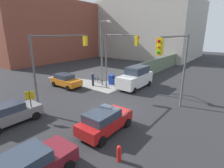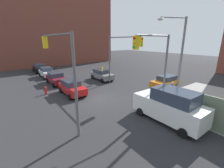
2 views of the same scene
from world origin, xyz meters
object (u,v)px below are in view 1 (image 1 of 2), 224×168
object	(u,v)px
sedan_red	(105,121)
street_lamp_corner	(103,49)
mailbox_blue	(112,79)
hatchback_orange	(66,80)
pedestrian_crossing	(93,79)
traffic_signal_nw_corner	(58,56)
bicycle_leaning_on_fence	(96,80)
traffic_signal_ne_corner	(117,52)
traffic_signal_se_corner	(177,59)
hatchback_gray	(10,113)
fire_hydrant	(119,153)
smokestack	(97,31)
van_white_delivery	(136,78)

from	to	relation	value
sedan_red	street_lamp_corner	bearing A→B (deg)	41.05
mailbox_blue	hatchback_orange	world-z (taller)	hatchback_orange
street_lamp_corner	pedestrian_crossing	distance (m)	4.02
traffic_signal_nw_corner	pedestrian_crossing	distance (m)	7.65
mailbox_blue	sedan_red	size ratio (longest dim) A/B	0.34
mailbox_blue	bicycle_leaning_on_fence	distance (m)	2.32
traffic_signal_ne_corner	street_lamp_corner	distance (m)	2.68
traffic_signal_se_corner	sedan_red	bearing A→B (deg)	152.63
pedestrian_crossing	sedan_red	bearing A→B (deg)	98.92
traffic_signal_ne_corner	hatchback_gray	bearing A→B (deg)	171.08
mailbox_blue	hatchback_orange	xyz separation A→B (m)	(-4.40, 3.93, 0.08)
traffic_signal_se_corner	street_lamp_corner	distance (m)	10.40
fire_hydrant	hatchback_orange	world-z (taller)	hatchback_orange
traffic_signal_se_corner	traffic_signal_ne_corner	world-z (taller)	same
pedestrian_crossing	street_lamp_corner	bearing A→B (deg)	179.93
mailbox_blue	traffic_signal_ne_corner	bearing A→B (deg)	-128.34
street_lamp_corner	hatchback_orange	world-z (taller)	street_lamp_corner
bicycle_leaning_on_fence	street_lamp_corner	bearing A→B (deg)	-108.38
street_lamp_corner	traffic_signal_se_corner	bearing A→B (deg)	-106.41
street_lamp_corner	bicycle_leaning_on_fence	size ratio (longest dim) A/B	4.57
traffic_signal_nw_corner	traffic_signal_se_corner	bearing A→B (deg)	-64.76
smokestack	pedestrian_crossing	bearing A→B (deg)	-138.79
van_white_delivery	hatchback_gray	bearing A→B (deg)	168.38
traffic_signal_nw_corner	bicycle_leaning_on_fence	xyz separation A→B (m)	(7.75, 2.70, -4.32)
mailbox_blue	fire_hydrant	size ratio (longest dim) A/B	1.52
fire_hydrant	sedan_red	bearing A→B (deg)	54.63
hatchback_gray	traffic_signal_nw_corner	bearing A→B (deg)	-1.41
hatchback_gray	pedestrian_crossing	size ratio (longest dim) A/B	2.41
street_lamp_corner	hatchback_orange	distance (m)	6.10
hatchback_orange	sedan_red	distance (m)	11.80
mailbox_blue	traffic_signal_se_corner	bearing A→B (deg)	-113.40
pedestrian_crossing	bicycle_leaning_on_fence	world-z (taller)	pedestrian_crossing
van_white_delivery	street_lamp_corner	bearing A→B (deg)	117.65
smokestack	sedan_red	size ratio (longest dim) A/B	3.34
traffic_signal_ne_corner	hatchback_orange	distance (m)	7.62
van_white_delivery	traffic_signal_nw_corner	bearing A→B (deg)	163.48
hatchback_gray	hatchback_orange	bearing A→B (deg)	26.85
smokestack	fire_hydrant	distance (m)	50.11
street_lamp_corner	van_white_delivery	xyz separation A→B (m)	(1.92, -3.67, -3.42)
van_white_delivery	bicycle_leaning_on_fence	world-z (taller)	van_white_delivery
street_lamp_corner	mailbox_blue	size ratio (longest dim) A/B	5.59
smokestack	street_lamp_corner	world-z (taller)	smokestack
traffic_signal_se_corner	fire_hydrant	world-z (taller)	traffic_signal_se_corner
traffic_signal_nw_corner	van_white_delivery	bearing A→B (deg)	-16.52
fire_hydrant	traffic_signal_nw_corner	bearing A→B (deg)	71.88
smokestack	mailbox_blue	size ratio (longest dim) A/B	9.80
smokestack	van_white_delivery	size ratio (longest dim) A/B	2.59
traffic_signal_se_corner	bicycle_leaning_on_fence	bearing A→B (deg)	73.30
traffic_signal_nw_corner	mailbox_blue	bearing A→B (deg)	3.43
mailbox_blue	fire_hydrant	world-z (taller)	mailbox_blue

